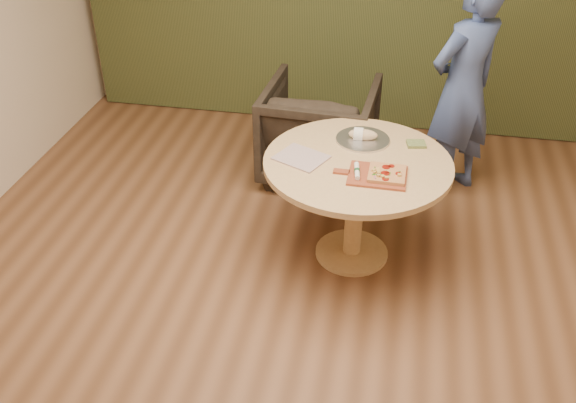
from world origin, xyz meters
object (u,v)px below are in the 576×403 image
Objects in this scene: flatbread_pizza at (387,174)px; serving_tray at (363,139)px; pedestal_table at (357,180)px; bread_roll at (362,134)px; armchair at (320,126)px; person_standing at (463,89)px; pizza_paddle at (376,175)px; cutlery_roll at (357,171)px.

flatbread_pizza is 0.48m from serving_tray.
bread_roll is at bearing 90.96° from pedestal_table.
pedestal_table is at bearing -90.92° from serving_tray.
serving_tray is 0.91m from armchair.
person_standing is at bearing -177.75° from armchair.
pedestal_table is 0.26m from pizza_paddle.
serving_tray is at bearing 83.09° from cutlery_roll.
cutlery_roll is 0.56× the size of serving_tray.
armchair is 1.13m from person_standing.
serving_tray is (-0.01, 0.45, -0.02)m from cutlery_roll.
serving_tray is at bearing 120.88° from armchair.
armchair reaches higher than pizza_paddle.
pedestal_table is 3.36× the size of serving_tray.
serving_tray is 0.21× the size of person_standing.
bread_roll is at bearing 107.27° from pizza_paddle.
pizza_paddle is at bearing 116.63° from armchair.
pizza_paddle reaches higher than pedestal_table.
bread_roll is 0.99m from person_standing.
serving_tray is at bearing 5.86° from person_standing.
armchair is at bearing -43.40° from person_standing.
serving_tray is 0.99m from person_standing.
cutlery_roll is (0.01, -0.18, 0.17)m from pedestal_table.
pizza_paddle is 0.51× the size of armchair.
armchair is at bearing 117.40° from serving_tray.
serving_tray is 0.41× the size of armchair.
person_standing is at bearing 53.37° from cutlery_roll.
serving_tray is at bearing 0.00° from bread_roll.
person_standing is (0.54, 1.17, 0.10)m from pizza_paddle.
cutlery_roll is 0.45m from bread_roll.
bread_roll is (-0.00, 0.27, 0.18)m from pedestal_table.
person_standing is (0.66, 1.00, 0.24)m from pedestal_table.
pedestal_table is 6.00× the size of cutlery_roll.
flatbread_pizza is 1.12× the size of cutlery_roll.
person_standing reaches higher than serving_tray.
pedestal_table is 0.70× the size of person_standing.
bread_roll is 0.92m from armchair.
armchair reaches higher than bread_roll.
cutlery_roll is at bearing -178.09° from flatbread_pizza.
cutlery_roll reaches higher than serving_tray.
pizza_paddle is 1.26× the size of serving_tray.
pizza_paddle is at bearing -53.86° from pedestal_table.
armchair reaches higher than cutlery_roll.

